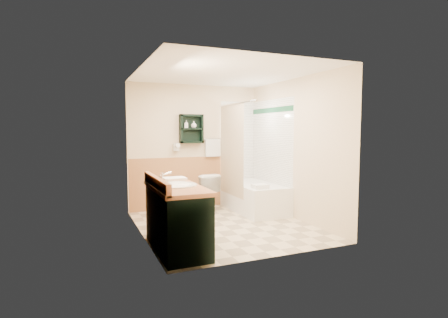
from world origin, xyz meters
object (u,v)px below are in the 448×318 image
Objects in this scene: bathtub at (254,197)px; wall_shelf at (191,129)px; vanity at (177,218)px; hair_dryer at (176,147)px; toilet at (202,192)px; soap_bottle_a at (186,126)px; vanity_book at (152,171)px; soap_bottle_b at (194,125)px.

wall_shelf is at bearing 147.37° from bathtub.
hair_dryer is at bearing 74.98° from vanity.
toilet is 1.29m from soap_bottle_a.
toilet is 4.93× the size of soap_bottle_a.
soap_bottle_a is (0.79, 2.19, 1.19)m from vanity.
toilet is at bearing 156.83° from bathtub.
vanity_book reaches higher than bathtub.
vanity is at bearing -105.02° from hair_dryer.
bathtub is at bearing -33.68° from soap_bottle_b.
bathtub is (1.92, 1.54, -0.15)m from vanity.
wall_shelf is 0.46m from hair_dryer.
soap_bottle_a is at bearing 70.08° from vanity.
soap_bottle_a is (-0.22, 0.26, 1.25)m from toilet.
hair_dryer is 1.80× the size of soap_bottle_b.
vanity reaches higher than bathtub.
soap_bottle_b is (-0.98, 0.65, 1.36)m from bathtub.
hair_dryer is 0.99m from toilet.
vanity_book reaches higher than toilet.
wall_shelf reaches higher than soap_bottle_a.
vanity is 1.81× the size of toilet.
vanity is 2.46m from bathtub.
vanity_book is (-0.76, -1.51, -0.26)m from hair_dryer.
wall_shelf reaches higher than vanity_book.
bathtub is (1.03, -0.66, -1.29)m from wall_shelf.
wall_shelf is 2.29× the size of hair_dryer.
hair_dryer reaches higher than vanity.
wall_shelf is at bearing 63.81° from vanity_book.
wall_shelf is 3.77× the size of soap_bottle_a.
soap_bottle_b reaches higher than vanity_book.
hair_dryer is 2.43m from vanity.
wall_shelf is at bearing -78.12° from toilet.
soap_bottle_a is (-1.13, 0.65, 1.34)m from bathtub.
hair_dryer is (-0.30, 0.02, -0.35)m from wall_shelf.
wall_shelf is 4.12× the size of soap_bottle_b.
vanity_book is (-1.18, -1.22, 0.59)m from toilet.
vanity is (-0.89, -2.19, -1.14)m from wall_shelf.
soap_bottle_b is (0.15, 0.00, 0.02)m from soap_bottle_a.
bathtub is 0.99m from toilet.
wall_shelf reaches higher than toilet.
vanity_book reaches higher than vanity.
vanity is 2.61m from soap_bottle_a.
soap_bottle_b reaches higher than bathtub.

